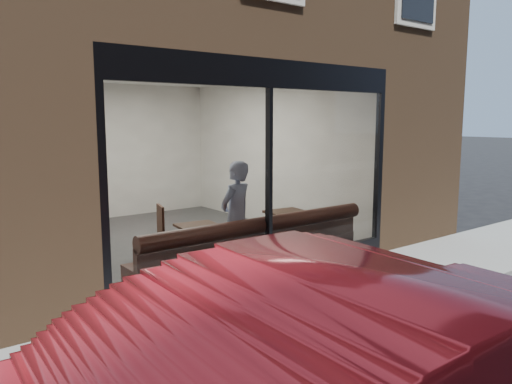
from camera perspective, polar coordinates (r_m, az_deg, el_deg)
ground at (r=6.15m, az=14.00°, el=-14.57°), size 120.00×120.00×0.00m
sidewalk_near at (r=6.77m, az=7.20°, el=-12.18°), size 40.00×2.00×0.01m
kerb_near at (r=6.10m, az=14.40°, el=-14.17°), size 40.00×0.10×0.12m
host_building_pier_right at (r=14.14m, az=-1.98°, el=5.23°), size 2.50×12.00×3.20m
host_building_backfill at (r=15.17m, az=-20.48°, el=4.92°), size 5.00×6.00×3.20m
cafe_floor at (r=9.87m, az=-9.48°, el=-5.54°), size 6.00×6.00×0.00m
cafe_ceiling at (r=9.62m, az=-9.94°, el=13.12°), size 6.00×6.00×0.00m
cafe_wall_back at (r=12.33m, az=-16.28°, el=4.44°), size 5.00×0.00×5.00m
cafe_wall_left at (r=8.73m, az=-24.28°, el=2.55°), size 0.00×6.00×6.00m
cafe_wall_right at (r=11.00m, az=1.84°, el=4.33°), size 0.00×6.00×6.00m
storefront_kick at (r=7.46m, az=1.45°, el=-8.98°), size 5.00×0.10×0.30m
storefront_header at (r=7.14m, az=1.54°, el=13.40°), size 5.00×0.10×0.40m
storefront_mullion at (r=7.16m, az=1.49°, el=1.77°), size 0.06×0.10×2.50m
storefront_glass at (r=7.14m, az=1.65°, el=1.75°), size 4.80×0.00×4.80m
banquette at (r=7.73m, az=-0.43°, el=-7.75°), size 4.00×0.55×0.45m
person at (r=7.70m, az=-2.29°, el=-2.90°), size 0.73×0.59×1.74m
cafe_table_left at (r=7.71m, az=-6.59°, el=-3.91°), size 0.68×0.68×0.04m
cafe_table_right at (r=8.78m, az=3.70°, el=-2.37°), size 0.73×0.73×0.04m
cafe_chair_left at (r=8.54m, az=-12.03°, el=-6.28°), size 0.54×0.54×0.04m
wall_poster at (r=8.75m, az=-24.01°, el=2.28°), size 0.02×0.63×0.84m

